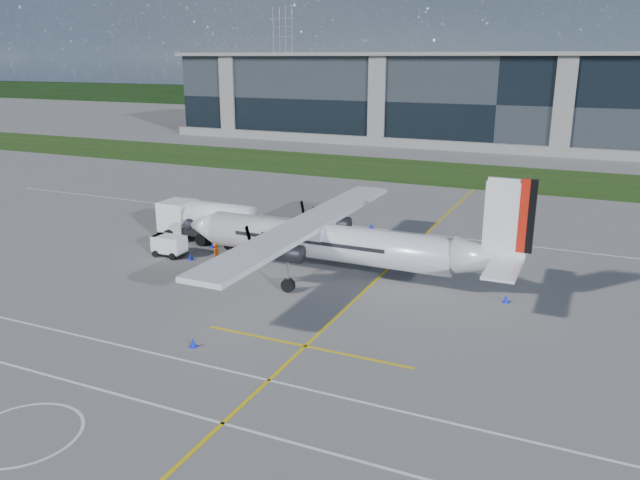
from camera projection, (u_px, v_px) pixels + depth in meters
ground at (450, 186)px, 74.51m from camera, size 400.00×400.00×0.00m
grass_strip at (464, 175)px, 81.49m from camera, size 400.00×18.00×0.04m
terminal_building at (506, 101)px, 107.34m from camera, size 120.00×20.00×15.00m
tree_line at (540, 105)px, 161.01m from camera, size 400.00×6.00×6.00m
pylon_west at (283, 56)px, 198.13m from camera, size 9.00×4.60×30.00m
yellow_taxiway_centerline at (397, 260)px, 47.12m from camera, size 0.20×70.00×0.01m
white_lane_line at (165, 407)px, 27.34m from camera, size 90.00×0.15×0.01m
turboprop_aircraft at (339, 222)px, 42.54m from camera, size 25.36×26.30×7.89m
fuel_tanker_truck at (202, 221)px, 51.80m from camera, size 9.01×2.93×3.38m
baggage_tug at (169, 246)px, 48.02m from camera, size 2.65×1.59×1.59m
ground_crew_person at (216, 253)px, 45.45m from camera, size 0.73×0.93×2.06m
safety_cone_nose_stbd at (213, 245)px, 50.27m from camera, size 0.36×0.36×0.50m
safety_cone_tail at (506, 299)px, 39.01m from camera, size 0.36×0.36×0.50m
safety_cone_portwing at (193, 343)px, 33.01m from camera, size 0.36×0.36×0.50m
safety_cone_nose_port at (191, 257)px, 47.23m from camera, size 0.36×0.36×0.50m
safety_cone_stbdwing at (371, 225)px, 56.03m from camera, size 0.36×0.36×0.50m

